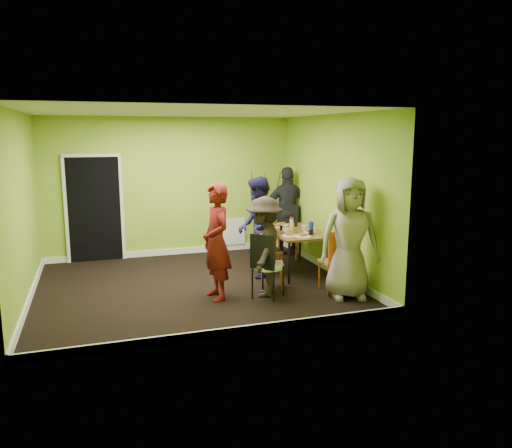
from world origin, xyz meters
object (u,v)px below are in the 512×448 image
(blue_bottle, at_px, (311,228))
(person_left_near, at_px, (265,247))
(chair_left_near, at_px, (267,259))
(chair_front_end, at_px, (337,257))
(chair_back_end, at_px, (288,220))
(person_front_end, at_px, (349,238))
(thermos, at_px, (292,224))
(person_left_far, at_px, (258,227))
(easel, at_px, (264,212))
(person_standing, at_px, (217,242))
(chair_left_far, at_px, (267,247))
(person_back_end, at_px, (288,211))
(chair_bentwood, at_px, (266,263))
(dining_table, at_px, (295,234))
(orange_bottle, at_px, (289,226))

(blue_bottle, relative_size, person_left_near, 0.14)
(chair_left_near, bearing_deg, person_left_near, -11.29)
(chair_front_end, bearing_deg, blue_bottle, 91.66)
(chair_back_end, height_order, person_front_end, person_front_end)
(thermos, relative_size, person_left_far, 0.12)
(easel, bearing_deg, person_standing, -121.78)
(chair_left_far, height_order, chair_front_end, chair_front_end)
(person_standing, xyz_separation_m, person_back_end, (2.08, 2.32, 0.03))
(chair_left_far, relative_size, person_standing, 0.50)
(easel, bearing_deg, person_front_end, -86.79)
(easel, height_order, person_left_near, easel)
(person_standing, bearing_deg, chair_bentwood, 62.22)
(person_standing, bearing_deg, blue_bottle, 102.62)
(dining_table, relative_size, chair_back_end, 1.43)
(chair_bentwood, relative_size, person_left_near, 0.66)
(dining_table, relative_size, orange_bottle, 17.11)
(thermos, bearing_deg, person_left_near, -127.89)
(orange_bottle, height_order, person_left_near, person_left_near)
(chair_left_far, xyz_separation_m, person_left_far, (-0.19, -0.07, 0.38))
(easel, height_order, person_back_end, person_back_end)
(dining_table, xyz_separation_m, thermos, (-0.04, 0.09, 0.16))
(person_left_near, bearing_deg, chair_left_far, -176.42)
(chair_left_far, distance_m, chair_back_end, 1.46)
(dining_table, xyz_separation_m, person_front_end, (0.21, -1.60, 0.23))
(chair_bentwood, relative_size, person_left_far, 0.58)
(person_standing, xyz_separation_m, person_left_near, (0.74, -0.08, -0.11))
(chair_left_far, relative_size, thermos, 4.26)
(chair_back_end, distance_m, chair_front_end, 2.48)
(chair_left_near, height_order, thermos, thermos)
(chair_left_near, xyz_separation_m, easel, (0.84, 2.56, 0.34))
(dining_table, xyz_separation_m, chair_left_near, (-0.81, -0.81, -0.21))
(person_left_near, bearing_deg, person_back_end, 175.22)
(chair_front_end, bearing_deg, dining_table, 98.55)
(chair_front_end, xyz_separation_m, thermos, (-0.19, 1.41, 0.29))
(blue_bottle, relative_size, person_back_end, 0.12)
(person_standing, relative_size, person_left_far, 1.00)
(chair_left_near, bearing_deg, easel, 177.46)
(dining_table, height_order, person_left_near, person_left_near)
(dining_table, relative_size, person_left_far, 0.86)
(chair_left_far, xyz_separation_m, chair_back_end, (0.86, 1.15, 0.25))
(chair_back_end, height_order, orange_bottle, chair_back_end)
(easel, relative_size, person_front_end, 0.92)
(dining_table, height_order, chair_back_end, chair_back_end)
(easel, distance_m, person_left_near, 3.02)
(person_standing, bearing_deg, dining_table, 113.42)
(chair_left_near, relative_size, chair_bentwood, 0.86)
(chair_back_end, xyz_separation_m, orange_bottle, (-0.34, -0.92, 0.05))
(dining_table, relative_size, easel, 0.89)
(chair_left_near, relative_size, chair_back_end, 0.83)
(dining_table, bearing_deg, person_front_end, -82.50)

